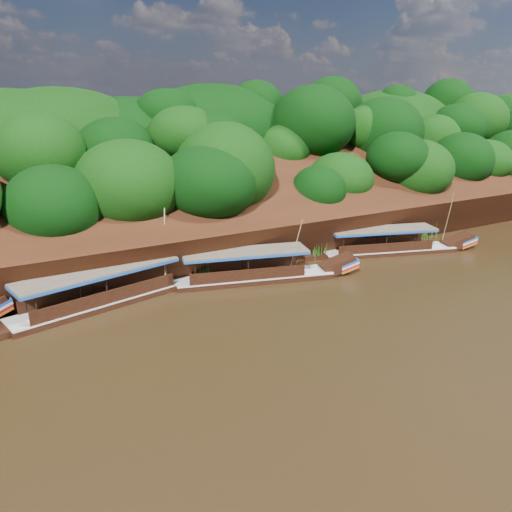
% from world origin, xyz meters
% --- Properties ---
extents(ground, '(160.00, 160.00, 0.00)m').
position_xyz_m(ground, '(0.00, 0.00, 0.00)').
color(ground, black).
rests_on(ground, ground).
extents(riverbank, '(120.00, 30.06, 19.40)m').
position_xyz_m(riverbank, '(-0.01, 22.73, 1.89)').
color(riverbank, black).
rests_on(riverbank, ground).
extents(boat_0, '(14.07, 5.97, 5.93)m').
position_xyz_m(boat_0, '(13.14, 7.43, 0.52)').
color(boat_0, black).
rests_on(boat_0, ground).
extents(boat_1, '(14.10, 5.50, 5.32)m').
position_xyz_m(boat_1, '(-0.47, 7.27, 0.55)').
color(boat_1, black).
rests_on(boat_1, ground).
extents(boat_2, '(16.21, 5.67, 6.82)m').
position_xyz_m(boat_2, '(-10.71, 8.71, 0.57)').
color(boat_2, black).
rests_on(boat_2, ground).
extents(reeds, '(48.56, 2.01, 2.02)m').
position_xyz_m(reeds, '(-3.04, 9.40, 0.88)').
color(reeds, '#2C5F17').
rests_on(reeds, ground).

